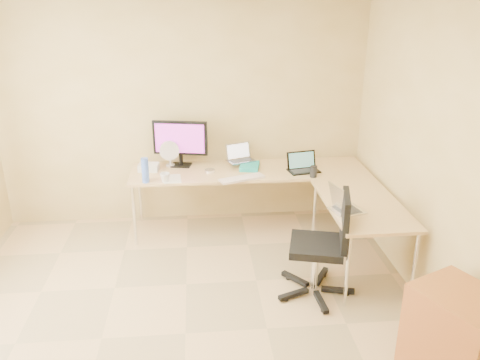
{
  "coord_description": "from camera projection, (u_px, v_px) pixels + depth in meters",
  "views": [
    {
      "loc": [
        0.14,
        -3.28,
        2.61
      ],
      "look_at": [
        0.55,
        1.1,
        0.9
      ],
      "focal_mm": 36.48,
      "sensor_mm": 36.0,
      "label": 1
    }
  ],
  "objects": [
    {
      "name": "floor",
      "position": [
        185.0,
        333.0,
        3.97
      ],
      "size": [
        4.5,
        4.5,
        0.0
      ],
      "primitive_type": "plane",
      "color": "tan",
      "rests_on": "ground"
    },
    {
      "name": "wall_back",
      "position": [
        183.0,
        113.0,
        5.59
      ],
      "size": [
        4.5,
        0.0,
        4.5
      ],
      "primitive_type": "plane",
      "rotation": [
        1.57,
        0.0,
        0.0
      ],
      "color": "tan",
      "rests_on": "ground"
    },
    {
      "name": "wall_right",
      "position": [
        457.0,
        176.0,
        3.68
      ],
      "size": [
        0.0,
        4.5,
        4.5
      ],
      "primitive_type": "plane",
      "rotation": [
        1.57,
        0.0,
        -1.57
      ],
      "color": "tan",
      "rests_on": "ground"
    },
    {
      "name": "desk_main",
      "position": [
        249.0,
        199.0,
        5.62
      ],
      "size": [
        2.65,
        0.7,
        0.73
      ],
      "primitive_type": "cube",
      "color": "tan",
      "rests_on": "ground"
    },
    {
      "name": "desk_return",
      "position": [
        359.0,
        236.0,
        4.78
      ],
      "size": [
        0.7,
        1.3,
        0.73
      ],
      "primitive_type": "cube",
      "color": "tan",
      "rests_on": "ground"
    },
    {
      "name": "monitor",
      "position": [
        180.0,
        144.0,
        5.51
      ],
      "size": [
        0.65,
        0.32,
        0.53
      ],
      "primitive_type": "cube",
      "rotation": [
        0.0,
        0.0,
        -0.21
      ],
      "color": "black",
      "rests_on": "desk_main"
    },
    {
      "name": "book_stack",
      "position": [
        250.0,
        166.0,
        5.52
      ],
      "size": [
        0.26,
        0.32,
        0.05
      ],
      "primitive_type": "cube",
      "rotation": [
        0.0,
        0.0,
        -0.21
      ],
      "color": "teal",
      "rests_on": "desk_main"
    },
    {
      "name": "laptop_center",
      "position": [
        241.0,
        153.0,
        5.58
      ],
      "size": [
        0.37,
        0.32,
        0.2
      ],
      "primitive_type": "cube",
      "rotation": [
        0.0,
        0.0,
        0.36
      ],
      "color": "#A9ABBD",
      "rests_on": "desk_main"
    },
    {
      "name": "laptop_black",
      "position": [
        304.0,
        162.0,
        5.4
      ],
      "size": [
        0.38,
        0.31,
        0.21
      ],
      "primitive_type": "cube",
      "rotation": [
        0.0,
        0.0,
        0.19
      ],
      "color": "black",
      "rests_on": "desk_main"
    },
    {
      "name": "keyboard",
      "position": [
        242.0,
        178.0,
        5.2
      ],
      "size": [
        0.51,
        0.3,
        0.02
      ],
      "primitive_type": "cube",
      "rotation": [
        0.0,
        0.0,
        0.36
      ],
      "color": "silver",
      "rests_on": "desk_main"
    },
    {
      "name": "mouse",
      "position": [
        247.0,
        178.0,
        5.2
      ],
      "size": [
        0.1,
        0.07,
        0.03
      ],
      "primitive_type": "ellipsoid",
      "rotation": [
        0.0,
        0.0,
        0.18
      ],
      "color": "silver",
      "rests_on": "desk_main"
    },
    {
      "name": "mug",
      "position": [
        165.0,
        178.0,
        5.11
      ],
      "size": [
        0.13,
        0.13,
        0.1
      ],
      "primitive_type": "imported",
      "rotation": [
        0.0,
        0.0,
        -0.34
      ],
      "color": "silver",
      "rests_on": "desk_main"
    },
    {
      "name": "cd_stack",
      "position": [
        210.0,
        171.0,
        5.41
      ],
      "size": [
        0.13,
        0.13,
        0.03
      ],
      "primitive_type": "cylinder",
      "rotation": [
        0.0,
        0.0,
        0.17
      ],
      "color": "silver",
      "rests_on": "desk_main"
    },
    {
      "name": "water_bottle",
      "position": [
        145.0,
        170.0,
        5.08
      ],
      "size": [
        0.08,
        0.08,
        0.27
      ],
      "primitive_type": "cylinder",
      "rotation": [
        0.0,
        0.0,
        0.03
      ],
      "color": "#4368D5",
      "rests_on": "desk_main"
    },
    {
      "name": "papers",
      "position": [
        172.0,
        179.0,
        5.21
      ],
      "size": [
        0.2,
        0.28,
        0.01
      ],
      "primitive_type": "cube",
      "rotation": [
        0.0,
        0.0,
        0.07
      ],
      "color": "silver",
      "rests_on": "desk_main"
    },
    {
      "name": "white_box",
      "position": [
        149.0,
        167.0,
        5.45
      ],
      "size": [
        0.23,
        0.18,
        0.08
      ],
      "primitive_type": "cube",
      "rotation": [
        0.0,
        0.0,
        -0.1
      ],
      "color": "silver",
      "rests_on": "desk_main"
    },
    {
      "name": "desk_fan",
      "position": [
        170.0,
        154.0,
        5.55
      ],
      "size": [
        0.24,
        0.24,
        0.28
      ],
      "primitive_type": "cylinder",
      "rotation": [
        0.0,
        0.0,
        0.09
      ],
      "color": "beige",
      "rests_on": "desk_main"
    },
    {
      "name": "black_cup",
      "position": [
        313.0,
        172.0,
        5.25
      ],
      "size": [
        0.09,
        0.09,
        0.13
      ],
      "primitive_type": "cylinder",
      "rotation": [
        0.0,
        0.0,
        0.29
      ],
      "color": "black",
      "rests_on": "desk_main"
    },
    {
      "name": "laptop_return",
      "position": [
        348.0,
        200.0,
        4.42
      ],
      "size": [
        0.38,
        0.34,
        0.22
      ],
      "primitive_type": "cube",
      "rotation": [
        0.0,
        0.0,
        1.85
      ],
      "color": "silver",
      "rests_on": "desk_return"
    },
    {
      "name": "office_chair",
      "position": [
        316.0,
        244.0,
        4.35
      ],
      "size": [
        0.73,
        0.73,
        1.0
      ],
      "primitive_type": "cube",
      "rotation": [
        0.0,
        0.0,
        -0.25
      ],
      "color": "black",
      "rests_on": "ground"
    },
    {
      "name": "cabinet",
      "position": [
        456.0,
        346.0,
        3.31
      ],
      "size": [
        0.67,
        0.73,
        0.81
      ],
      "primitive_type": "cube",
      "rotation": [
        0.0,
        0.0,
        0.43
      ],
      "color": "olive",
      "rests_on": "ground"
    }
  ]
}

